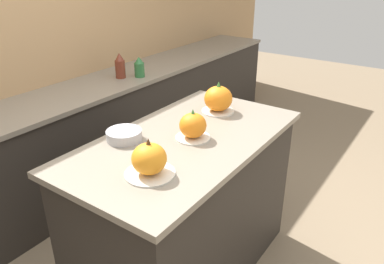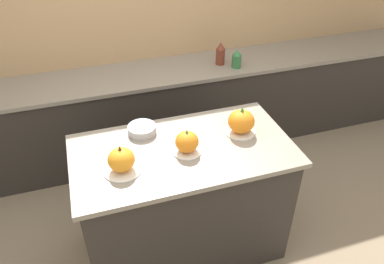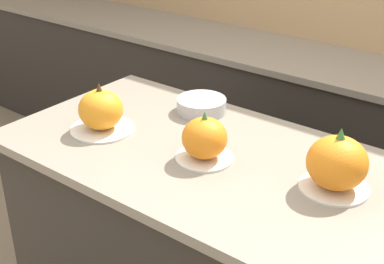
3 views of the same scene
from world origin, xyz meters
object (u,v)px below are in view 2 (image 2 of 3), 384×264
(pumpkin_cake_center, at_px, (187,143))
(mixing_bowl, at_px, (142,129))
(bottle_tall, at_px, (220,54))
(pumpkin_cake_right, at_px, (241,122))
(bottle_short, at_px, (237,59))
(pumpkin_cake_left, at_px, (121,161))

(pumpkin_cake_center, height_order, mixing_bowl, pumpkin_cake_center)
(bottle_tall, height_order, mixing_bowl, bottle_tall)
(pumpkin_cake_center, bearing_deg, mixing_bowl, 128.29)
(bottle_tall, bearing_deg, pumpkin_cake_right, -104.99)
(pumpkin_cake_right, bearing_deg, pumpkin_cake_center, -167.48)
(pumpkin_cake_center, bearing_deg, bottle_short, 53.89)
(mixing_bowl, bearing_deg, pumpkin_cake_center, -51.71)
(bottle_short, bearing_deg, pumpkin_cake_right, -112.16)
(pumpkin_cake_left, bearing_deg, mixing_bowl, 61.20)
(pumpkin_cake_center, bearing_deg, pumpkin_cake_right, 12.52)
(pumpkin_cake_left, xyz_separation_m, bottle_tall, (1.15, 1.34, -0.03))
(pumpkin_cake_right, height_order, bottle_short, pumpkin_cake_right)
(pumpkin_cake_left, distance_m, bottle_short, 1.77)
(pumpkin_cake_left, distance_m, pumpkin_cake_right, 0.85)
(pumpkin_cake_left, distance_m, bottle_tall, 1.77)
(pumpkin_cake_right, height_order, mixing_bowl, pumpkin_cake_right)
(pumpkin_cake_right, relative_size, bottle_tall, 0.95)
(pumpkin_cake_left, bearing_deg, bottle_short, 43.82)
(pumpkin_cake_left, relative_size, pumpkin_cake_center, 1.21)
(bottle_short, relative_size, mixing_bowl, 0.92)
(pumpkin_cake_center, height_order, bottle_tall, pumpkin_cake_center)
(pumpkin_cake_center, xyz_separation_m, mixing_bowl, (-0.23, 0.29, -0.04))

